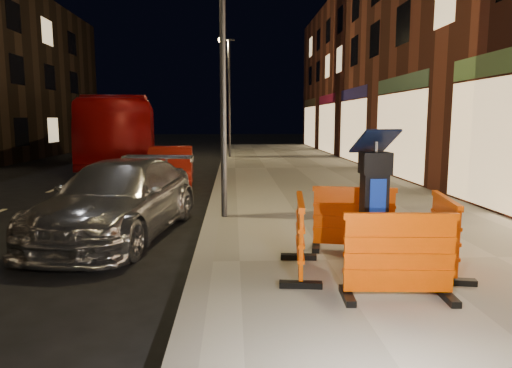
{
  "coord_description": "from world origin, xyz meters",
  "views": [
    {
      "loc": [
        0.44,
        -6.18,
        2.12
      ],
      "look_at": [
        0.8,
        1.0,
        1.1
      ],
      "focal_mm": 32.0,
      "sensor_mm": 36.0,
      "label": 1
    }
  ],
  "objects_px": {
    "car_silver": "(121,235)",
    "bus_doubledecker": "(125,165)",
    "barrier_front": "(399,257)",
    "barrier_kerbside": "(300,236)",
    "car_red": "(171,187)",
    "barrier_back": "(353,219)",
    "parking_kiosk": "(374,206)",
    "barrier_bldgside": "(444,234)"
  },
  "relations": [
    {
      "from": "barrier_kerbside",
      "to": "barrier_bldgside",
      "type": "relative_size",
      "value": 1.0
    },
    {
      "from": "car_silver",
      "to": "car_red",
      "type": "xyz_separation_m",
      "value": [
        0.12,
        6.1,
        0.0
      ]
    },
    {
      "from": "barrier_kerbside",
      "to": "barrier_bldgside",
      "type": "height_order",
      "value": "same"
    },
    {
      "from": "bus_doubledecker",
      "to": "barrier_back",
      "type": "bearing_deg",
      "value": -74.21
    },
    {
      "from": "barrier_back",
      "to": "barrier_bldgside",
      "type": "relative_size",
      "value": 1.0
    },
    {
      "from": "parking_kiosk",
      "to": "barrier_bldgside",
      "type": "distance_m",
      "value": 1.03
    },
    {
      "from": "barrier_bldgside",
      "to": "car_silver",
      "type": "xyz_separation_m",
      "value": [
        -4.83,
        2.62,
        -0.64
      ]
    },
    {
      "from": "barrier_kerbside",
      "to": "bus_doubledecker",
      "type": "relative_size",
      "value": 0.11
    },
    {
      "from": "barrier_front",
      "to": "car_red",
      "type": "relative_size",
      "value": 0.32
    },
    {
      "from": "parking_kiosk",
      "to": "barrier_front",
      "type": "height_order",
      "value": "parking_kiosk"
    },
    {
      "from": "barrier_back",
      "to": "barrier_bldgside",
      "type": "xyz_separation_m",
      "value": [
        0.95,
        -0.95,
        0.0
      ]
    },
    {
      "from": "parking_kiosk",
      "to": "bus_doubledecker",
      "type": "xyz_separation_m",
      "value": [
        -6.82,
        15.6,
        -1.02
      ]
    },
    {
      "from": "barrier_back",
      "to": "barrier_front",
      "type": "bearing_deg",
      "value": -78.22
    },
    {
      "from": "parking_kiosk",
      "to": "barrier_bldgside",
      "type": "xyz_separation_m",
      "value": [
        0.95,
        0.0,
        -0.39
      ]
    },
    {
      "from": "barrier_front",
      "to": "barrier_back",
      "type": "xyz_separation_m",
      "value": [
        0.0,
        1.9,
        0.0
      ]
    },
    {
      "from": "car_red",
      "to": "parking_kiosk",
      "type": "bearing_deg",
      "value": -71.16
    },
    {
      "from": "barrier_back",
      "to": "bus_doubledecker",
      "type": "height_order",
      "value": "bus_doubledecker"
    },
    {
      "from": "bus_doubledecker",
      "to": "parking_kiosk",
      "type": "bearing_deg",
      "value": -75.55
    },
    {
      "from": "car_silver",
      "to": "parking_kiosk",
      "type": "bearing_deg",
      "value": -24.45
    },
    {
      "from": "bus_doubledecker",
      "to": "barrier_bldgside",
      "type": "bearing_deg",
      "value": -72.69
    },
    {
      "from": "barrier_bldgside",
      "to": "bus_doubledecker",
      "type": "distance_m",
      "value": 17.44
    },
    {
      "from": "parking_kiosk",
      "to": "barrier_kerbside",
      "type": "bearing_deg",
      "value": -171.22
    },
    {
      "from": "car_silver",
      "to": "car_red",
      "type": "bearing_deg",
      "value": 98.42
    },
    {
      "from": "barrier_front",
      "to": "barrier_bldgside",
      "type": "distance_m",
      "value": 1.34
    },
    {
      "from": "parking_kiosk",
      "to": "barrier_back",
      "type": "distance_m",
      "value": 1.03
    },
    {
      "from": "barrier_front",
      "to": "car_silver",
      "type": "bearing_deg",
      "value": 141.21
    },
    {
      "from": "car_silver",
      "to": "bus_doubledecker",
      "type": "distance_m",
      "value": 13.31
    },
    {
      "from": "barrier_front",
      "to": "barrier_kerbside",
      "type": "distance_m",
      "value": 1.34
    },
    {
      "from": "barrier_back",
      "to": "barrier_bldgside",
      "type": "height_order",
      "value": "same"
    },
    {
      "from": "parking_kiosk",
      "to": "barrier_kerbside",
      "type": "distance_m",
      "value": 1.03
    },
    {
      "from": "barrier_kerbside",
      "to": "bus_doubledecker",
      "type": "distance_m",
      "value": 16.68
    },
    {
      "from": "parking_kiosk",
      "to": "barrier_back",
      "type": "xyz_separation_m",
      "value": [
        0.0,
        0.95,
        -0.39
      ]
    },
    {
      "from": "barrier_bldgside",
      "to": "barrier_back",
      "type": "bearing_deg",
      "value": 55.78
    },
    {
      "from": "barrier_kerbside",
      "to": "bus_doubledecker",
      "type": "bearing_deg",
      "value": 27.38
    },
    {
      "from": "barrier_kerbside",
      "to": "car_red",
      "type": "xyz_separation_m",
      "value": [
        -2.82,
        8.71,
        -0.64
      ]
    },
    {
      "from": "barrier_kerbside",
      "to": "car_red",
      "type": "height_order",
      "value": "barrier_kerbside"
    },
    {
      "from": "parking_kiosk",
      "to": "car_silver",
      "type": "height_order",
      "value": "parking_kiosk"
    },
    {
      "from": "barrier_front",
      "to": "barrier_bldgside",
      "type": "xyz_separation_m",
      "value": [
        0.95,
        0.95,
        0.0
      ]
    },
    {
      "from": "car_red",
      "to": "bus_doubledecker",
      "type": "relative_size",
      "value": 0.35
    },
    {
      "from": "barrier_front",
      "to": "car_red",
      "type": "height_order",
      "value": "barrier_front"
    },
    {
      "from": "barrier_back",
      "to": "car_red",
      "type": "bearing_deg",
      "value": 127.66
    },
    {
      "from": "car_red",
      "to": "barrier_back",
      "type": "bearing_deg",
      "value": -68.66
    }
  ]
}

